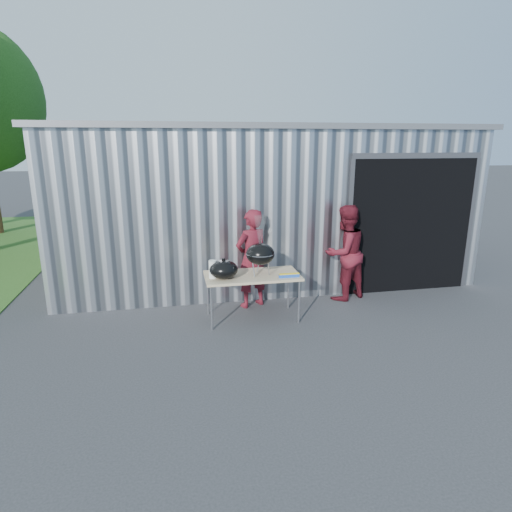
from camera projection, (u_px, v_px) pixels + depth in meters
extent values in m
plane|color=#2F2F32|center=(256.00, 344.00, 6.11)|extent=(80.00, 80.00, 0.00)
cube|color=silver|center=(251.00, 197.00, 10.32)|extent=(8.00, 6.00, 3.00)
cube|color=slate|center=(250.00, 130.00, 9.92)|extent=(8.20, 6.20, 0.10)
cube|color=black|center=(395.00, 221.00, 8.55)|extent=(2.40, 1.20, 2.50)
cube|color=#4C4C51|center=(418.00, 156.00, 7.67)|extent=(2.52, 0.08, 0.10)
cube|color=tan|center=(252.00, 276.00, 6.80)|extent=(1.50, 0.75, 0.04)
cylinder|color=silver|center=(211.00, 308.00, 6.47)|extent=(0.03, 0.03, 0.71)
cylinder|color=silver|center=(299.00, 302.00, 6.72)|extent=(0.03, 0.03, 0.71)
cylinder|color=silver|center=(208.00, 294.00, 7.06)|extent=(0.03, 0.03, 0.71)
cylinder|color=silver|center=(288.00, 289.00, 7.32)|extent=(0.03, 0.03, 0.71)
ellipsoid|color=black|center=(260.00, 254.00, 6.69)|extent=(0.45, 0.45, 0.34)
cylinder|color=silver|center=(260.00, 253.00, 6.69)|extent=(0.46, 0.46, 0.02)
cylinder|color=silver|center=(260.00, 252.00, 6.68)|extent=(0.43, 0.43, 0.01)
cylinder|color=silver|center=(258.00, 265.00, 6.88)|extent=(0.02, 0.02, 0.24)
cylinder|color=silver|center=(254.00, 269.00, 6.66)|extent=(0.02, 0.02, 0.24)
cylinder|color=silver|center=(269.00, 268.00, 6.70)|extent=(0.02, 0.02, 0.24)
cylinder|color=#C15D45|center=(252.00, 252.00, 6.66)|extent=(0.02, 0.14, 0.02)
cylinder|color=#C15D45|center=(255.00, 252.00, 6.67)|extent=(0.02, 0.14, 0.02)
cylinder|color=#C15D45|center=(259.00, 252.00, 6.67)|extent=(0.02, 0.14, 0.02)
cylinder|color=#C15D45|center=(262.00, 251.00, 6.68)|extent=(0.02, 0.14, 0.02)
cylinder|color=#C15D45|center=(265.00, 251.00, 6.69)|extent=(0.02, 0.14, 0.02)
cylinder|color=#C15D45|center=(268.00, 251.00, 6.70)|extent=(0.02, 0.14, 0.02)
cone|color=silver|center=(260.00, 234.00, 6.61)|extent=(0.20, 0.20, 0.55)
ellipsoid|color=black|center=(224.00, 269.00, 6.57)|extent=(0.44, 0.44, 0.29)
cylinder|color=black|center=(223.00, 259.00, 6.53)|extent=(0.05, 0.05, 0.03)
cylinder|color=white|center=(213.00, 269.00, 6.59)|extent=(0.12, 0.12, 0.28)
cube|color=white|center=(216.00, 270.00, 6.88)|extent=(0.20, 0.15, 0.10)
cube|color=blue|center=(289.00, 276.00, 6.65)|extent=(0.32, 0.05, 0.05)
cube|color=yellow|center=(289.00, 274.00, 6.64)|extent=(0.32, 0.05, 0.01)
imported|color=maroon|center=(252.00, 259.00, 7.31)|extent=(0.74, 0.63, 1.71)
imported|color=maroon|center=(345.00, 253.00, 7.67)|extent=(1.02, 0.92, 1.72)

